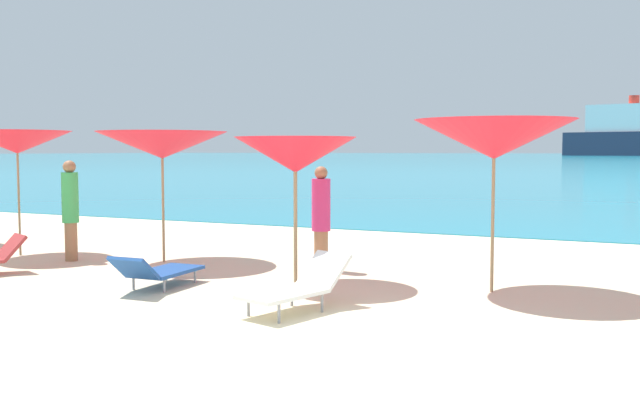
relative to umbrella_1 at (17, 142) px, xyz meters
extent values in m
cube|color=beige|center=(7.34, 6.72, -2.28)|extent=(50.00, 100.00, 0.30)
cube|color=teal|center=(7.34, 226.58, -2.12)|extent=(650.00, 440.00, 0.02)
cylinder|color=#9E7F59|center=(0.00, 0.00, -1.01)|extent=(0.04, 0.04, 2.24)
cone|color=red|center=(0.00, 0.00, 0.00)|extent=(2.10, 2.10, 0.43)
sphere|color=#9E7F59|center=(0.00, 0.00, 0.14)|extent=(0.07, 0.07, 0.07)
cylinder|color=#9E7F59|center=(2.94, 0.51, -1.04)|extent=(0.05, 0.05, 2.19)
cone|color=red|center=(2.94, 0.51, -0.06)|extent=(2.47, 2.47, 0.47)
sphere|color=#9E7F59|center=(2.94, 0.51, 0.09)|extent=(0.07, 0.07, 0.07)
cylinder|color=#9E7F59|center=(5.99, -0.32, -1.11)|extent=(0.06, 0.06, 2.05)
cone|color=red|center=(5.99, -0.32, -0.22)|extent=(1.86, 1.86, 0.53)
sphere|color=#9E7F59|center=(5.99, -0.32, -0.05)|extent=(0.07, 0.07, 0.07)
cylinder|color=#9E7F59|center=(8.78, 0.26, -1.00)|extent=(0.05, 0.05, 2.27)
cone|color=red|center=(8.78, 0.26, 0.00)|extent=(2.26, 2.26, 0.55)
sphere|color=#9E7F59|center=(8.78, 0.26, 0.17)|extent=(0.07, 0.07, 0.07)
cube|color=white|center=(6.77, -2.20, -1.88)|extent=(0.89, 1.20, 0.05)
cube|color=white|center=(6.99, -1.48, -1.68)|extent=(0.68, 0.61, 0.43)
cylinder|color=gray|center=(6.43, -2.44, -2.02)|extent=(0.04, 0.04, 0.23)
cylinder|color=gray|center=(6.92, -2.58, -2.02)|extent=(0.04, 0.04, 0.23)
cylinder|color=gray|center=(6.65, -1.72, -2.02)|extent=(0.04, 0.04, 0.23)
cylinder|color=gray|center=(7.14, -1.87, -2.02)|extent=(0.04, 0.04, 0.23)
cube|color=#A53333|center=(1.38, -1.43, -1.72)|extent=(0.63, 0.56, 0.40)
cube|color=#1E478C|center=(4.37, -1.29, -1.92)|extent=(0.66, 1.14, 0.05)
cube|color=#1E478C|center=(4.40, -2.05, -1.76)|extent=(0.60, 0.45, 0.36)
cylinder|color=gray|center=(4.62, -0.94, -2.04)|extent=(0.04, 0.04, 0.19)
cylinder|color=gray|center=(4.09, -0.95, -2.04)|extent=(0.04, 0.04, 0.19)
cylinder|color=gray|center=(4.65, -1.72, -2.04)|extent=(0.04, 0.04, 0.19)
cylinder|color=gray|center=(4.12, -1.73, -2.04)|extent=(0.04, 0.04, 0.19)
cylinder|color=#A3704C|center=(1.36, -0.09, -1.79)|extent=(0.22, 0.22, 0.69)
cylinder|color=#3FB259|center=(1.36, -0.09, -0.99)|extent=(0.29, 0.29, 0.90)
sphere|color=#A3704C|center=(1.36, -0.09, -0.44)|extent=(0.22, 0.22, 0.22)
cylinder|color=#A3704C|center=(5.87, 0.86, -1.80)|extent=(0.23, 0.23, 0.66)
cylinder|color=#D83372|center=(5.87, 0.86, -1.04)|extent=(0.31, 0.31, 0.86)
sphere|color=#A3704C|center=(5.87, 0.86, -0.52)|extent=(0.21, 0.21, 0.21)
cylinder|color=red|center=(5.78, 264.09, 17.59)|extent=(3.44, 3.44, 3.00)
camera|label=1|loc=(10.71, -9.64, -0.15)|focal=39.69mm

